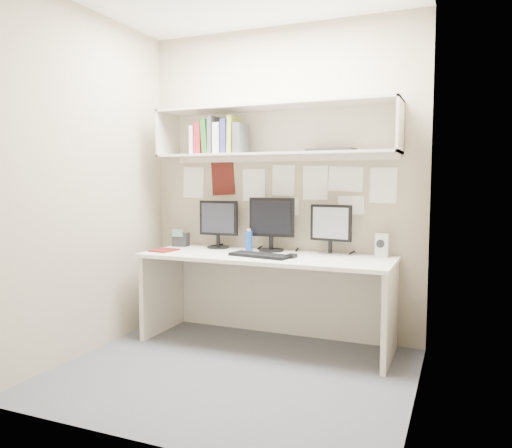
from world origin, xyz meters
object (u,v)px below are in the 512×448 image
at_px(monitor_center, 272,222).
at_px(speaker, 381,245).
at_px(monitor_right, 331,227).
at_px(keyboard, 260,255).
at_px(desk, 266,300).
at_px(monitor_left, 218,222).
at_px(maroon_notebook, 164,250).
at_px(desk_phone, 181,239).

height_order(monitor_center, speaker, monitor_center).
bearing_deg(monitor_right, keyboard, -135.46).
xyz_separation_m(desk, speaker, (0.86, 0.23, 0.45)).
bearing_deg(keyboard, desk, 97.92).
relative_size(monitor_left, monitor_center, 0.93).
distance_m(keyboard, maroon_notebook, 0.86).
distance_m(monitor_center, speaker, 0.91).
relative_size(monitor_center, speaker, 2.46).
height_order(maroon_notebook, desk_phone, desk_phone).
bearing_deg(maroon_notebook, monitor_left, 53.42).
relative_size(desk, desk_phone, 12.82).
height_order(speaker, desk_phone, speaker).
bearing_deg(desk, monitor_center, 99.90).
height_order(monitor_center, keyboard, monitor_center).
relative_size(desk, monitor_left, 4.84).
height_order(desk, speaker, speaker).
relative_size(desk, monitor_right, 5.03).
bearing_deg(monitor_center, keyboard, -88.45).
distance_m(monitor_center, desk_phone, 0.88).
bearing_deg(maroon_notebook, keyboard, 8.13).
height_order(desk, monitor_center, monitor_center).
relative_size(desk, speaker, 11.04).
distance_m(monitor_center, maroon_notebook, 0.93).
distance_m(desk, monitor_center, 0.65).
distance_m(monitor_left, monitor_right, 1.00).
xyz_separation_m(monitor_left, desk_phone, (-0.37, -0.03, -0.17)).
height_order(monitor_center, monitor_right, monitor_center).
distance_m(monitor_left, keyboard, 0.66).
height_order(desk, monitor_left, monitor_left).
relative_size(monitor_right, keyboard, 0.82).
distance_m(desk, desk_phone, 1.01).
relative_size(monitor_left, maroon_notebook, 1.93).
relative_size(monitor_center, maroon_notebook, 2.08).
relative_size(monitor_left, keyboard, 0.85).
bearing_deg(monitor_left, monitor_center, -0.46).
height_order(monitor_left, monitor_center, monitor_center).
bearing_deg(monitor_center, maroon_notebook, -161.45).
bearing_deg(monitor_center, speaker, -3.14).
bearing_deg(monitor_center, desk_phone, 177.73).
xyz_separation_m(desk, monitor_center, (-0.04, 0.22, 0.61)).
distance_m(keyboard, speaker, 0.94).
relative_size(monitor_center, keyboard, 0.92).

